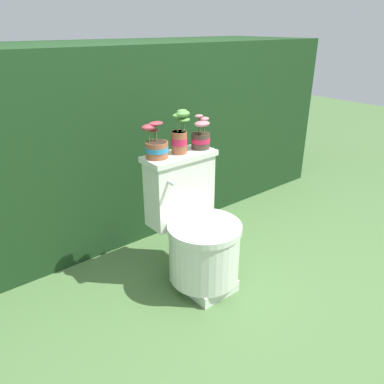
{
  "coord_description": "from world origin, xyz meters",
  "views": [
    {
      "loc": [
        -1.21,
        -1.32,
        1.4
      ],
      "look_at": [
        -0.04,
        0.13,
        0.56
      ],
      "focal_mm": 35.0,
      "sensor_mm": 36.0,
      "label": 1
    }
  ],
  "objects_px": {
    "toilet": "(197,234)",
    "potted_plant_middle": "(201,137)",
    "potted_plant_left": "(156,146)",
    "potted_plant_midleft": "(180,136)"
  },
  "relations": [
    {
      "from": "toilet",
      "to": "potted_plant_middle",
      "type": "height_order",
      "value": "potted_plant_middle"
    },
    {
      "from": "potted_plant_left",
      "to": "potted_plant_middle",
      "type": "xyz_separation_m",
      "value": [
        0.29,
        -0.02,
        0.0
      ]
    },
    {
      "from": "toilet",
      "to": "potted_plant_left",
      "type": "xyz_separation_m",
      "value": [
        -0.14,
        0.17,
        0.5
      ]
    },
    {
      "from": "potted_plant_left",
      "to": "potted_plant_midleft",
      "type": "relative_size",
      "value": 0.79
    },
    {
      "from": "toilet",
      "to": "potted_plant_middle",
      "type": "distance_m",
      "value": 0.54
    },
    {
      "from": "potted_plant_midleft",
      "to": "potted_plant_middle",
      "type": "relative_size",
      "value": 1.23
    },
    {
      "from": "toilet",
      "to": "potted_plant_midleft",
      "type": "relative_size",
      "value": 3.16
    },
    {
      "from": "toilet",
      "to": "potted_plant_midleft",
      "type": "height_order",
      "value": "potted_plant_midleft"
    },
    {
      "from": "toilet",
      "to": "potted_plant_left",
      "type": "bearing_deg",
      "value": 128.6
    },
    {
      "from": "potted_plant_left",
      "to": "potted_plant_middle",
      "type": "height_order",
      "value": "potted_plant_middle"
    }
  ]
}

